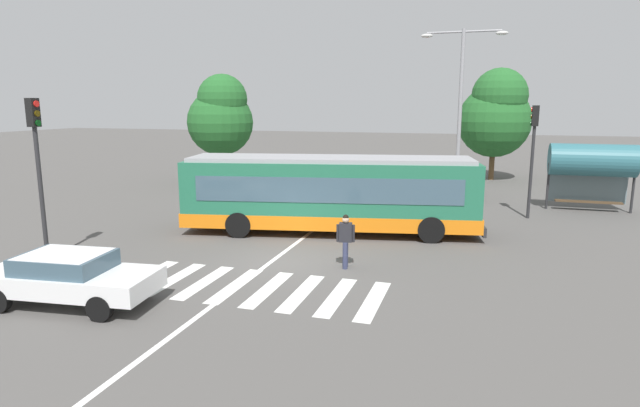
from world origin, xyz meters
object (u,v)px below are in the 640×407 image
Objects in this scene: parked_car_champagne at (409,180)px; foreground_sedan at (68,276)px; city_transit_bus at (330,194)px; background_tree_left at (221,116)px; traffic_light_near_corner at (37,155)px; traffic_light_far_corner at (533,144)px; parked_car_silver at (324,176)px; parked_car_white at (460,183)px; pedestrian_crossing_street at (346,238)px; parked_car_red at (367,179)px; twin_arm_street_lamp at (461,98)px; bus_stop_shelter at (592,161)px; background_tree_right at (496,114)px.

foreground_sedan is at bearing -107.28° from parked_car_champagne.
background_tree_left reaches higher than city_transit_bus.
traffic_light_far_corner is at bearing 36.38° from traffic_light_near_corner.
background_tree_left is (-12.47, 0.94, 3.60)m from parked_car_champagne.
parked_car_champagne is (5.24, -0.28, 0.00)m from parked_car_silver.
background_tree_left reaches higher than parked_car_champagne.
foreground_sedan is 1.03× the size of parked_car_white.
traffic_light_near_corner is at bearing -127.21° from parked_car_white.
background_tree_left reaches higher than pedestrian_crossing_street.
parked_car_red is 0.52× the size of twin_arm_street_lamp.
city_transit_bus is at bearing -143.97° from bus_stop_shelter.
foreground_sedan is at bearing -100.73° from parked_car_red.
pedestrian_crossing_street is 14.76m from parked_car_white.
city_transit_bus is 2.37× the size of traffic_light_far_corner.
parked_car_silver is 0.99× the size of parked_car_champagne.
foreground_sedan is 20.69m from parked_car_champagne.
traffic_light_near_corner reaches higher than pedestrian_crossing_street.
foreground_sedan and parked_car_champagne have the same top height.
parked_car_champagne is (1.81, 10.38, -0.82)m from city_transit_bus.
city_transit_bus is 2.27× the size of traffic_light_near_corner.
traffic_light_far_corner is at bearing 50.11° from foreground_sedan.
background_tree_left is (-21.45, 3.48, 1.95)m from bus_stop_shelter.
twin_arm_street_lamp is (2.74, -2.31, 4.63)m from parked_car_champagne.
parked_car_silver is 0.64× the size of background_tree_left.
twin_arm_street_lamp is at bearing 178.00° from bus_stop_shelter.
pedestrian_crossing_street is at bearing 12.32° from traffic_light_near_corner.
parked_car_silver and parked_car_white have the same top height.
traffic_light_near_corner is at bearing -167.68° from pedestrian_crossing_street.
parked_car_white is at bearing 65.41° from city_transit_bus.
background_tree_right is at bearing 113.45° from bus_stop_shelter.
foreground_sedan is at bearing -92.58° from parked_car_silver.
background_tree_left is at bearing 170.79° from bus_stop_shelter.
twin_arm_street_lamp reaches higher than traffic_light_near_corner.
parked_car_champagne is at bearing 59.86° from traffic_light_near_corner.
traffic_light_far_corner is at bearing -138.11° from bus_stop_shelter.
twin_arm_street_lamp is (5.19, -2.04, 4.63)m from parked_car_red.
bus_stop_shelter reaches higher than parked_car_red.
background_tree_right is (1.88, 7.51, 3.70)m from parked_car_white.
parked_car_champagne is (0.08, 14.69, -0.20)m from pedestrian_crossing_street.
pedestrian_crossing_street is 15.83m from parked_car_silver.
parked_car_red is 5.29m from parked_car_white.
parked_car_red is 10.15m from traffic_light_far_corner.
twin_arm_street_lamp is at bearing -18.00° from parked_car_silver.
parked_car_champagne is at bearing 80.09° from city_transit_bus.
traffic_light_far_corner reaches higher than bus_stop_shelter.
parked_car_champagne is at bearing 72.72° from foreground_sedan.
city_transit_bus is 3.12× the size of bus_stop_shelter.
background_tree_left is (-6.32, 20.70, 3.60)m from foreground_sedan.
city_transit_bus is 10.16m from parked_car_red.
background_tree_right is (6.53, 17.67, 2.88)m from city_transit_bus.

